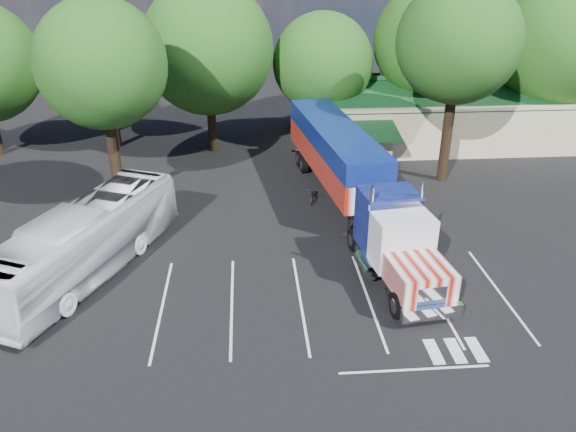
{
  "coord_description": "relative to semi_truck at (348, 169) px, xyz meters",
  "views": [
    {
      "loc": [
        -2.25,
        -27.78,
        14.93
      ],
      "look_at": [
        -0.2,
        -0.89,
        2.0
      ],
      "focal_mm": 35.0,
      "sensor_mm": 36.0,
      "label": 1
    }
  ],
  "objects": [
    {
      "name": "tree_row_e",
      "position": [
        9.13,
        14.0,
        5.37
      ],
      "size": [
        9.6,
        9.6,
        12.9
      ],
      "color": "black",
      "rests_on": "ground"
    },
    {
      "name": "tree_row_f",
      "position": [
        19.13,
        12.8,
        5.08
      ],
      "size": [
        10.4,
        10.4,
        13.0
      ],
      "color": "black",
      "rests_on": "ground"
    },
    {
      "name": "tree_row_c",
      "position": [
        -8.87,
        12.2,
        5.33
      ],
      "size": [
        10.0,
        10.0,
        13.05
      ],
      "color": "black",
      "rests_on": "ground"
    },
    {
      "name": "tree_near_left",
      "position": [
        -14.37,
        2.0,
        6.1
      ],
      "size": [
        7.6,
        7.6,
        12.65
      ],
      "color": "black",
      "rests_on": "ground"
    },
    {
      "name": "event_hall",
      "position": [
        9.87,
        13.81,
        -0.5
      ],
      "size": [
        24.2,
        14.12,
        5.55
      ],
      "color": "beige",
      "rests_on": "ground"
    },
    {
      "name": "tour_bus",
      "position": [
        -14.27,
        -6.59,
        -0.92
      ],
      "size": [
        7.86,
        13.03,
        3.59
      ],
      "primitive_type": "imported",
      "rotation": [
        0.0,
        0.0,
        -0.41
      ],
      "color": "silver",
      "rests_on": "ground"
    },
    {
      "name": "semi_truck",
      "position": [
        0.0,
        0.0,
        0.0
      ],
      "size": [
        5.74,
        23.06,
        4.79
      ],
      "rotation": [
        0.0,
        0.0,
        0.13
      ],
      "color": "black",
      "rests_on": "ground"
    },
    {
      "name": "tree_row_d",
      "position": [
        0.13,
        13.5,
        3.87
      ],
      "size": [
        8.0,
        8.0,
        10.6
      ],
      "color": "black",
      "rests_on": "ground"
    },
    {
      "name": "tree_near_right",
      "position": [
        7.63,
        4.5,
        6.75
      ],
      "size": [
        8.0,
        8.0,
        13.5
      ],
      "color": "black",
      "rests_on": "ground"
    },
    {
      "name": "ground",
      "position": [
        -3.87,
        -4.0,
        -2.71
      ],
      "size": [
        120.0,
        120.0,
        0.0
      ],
      "primitive_type": "plane",
      "color": "black",
      "rests_on": "ground"
    },
    {
      "name": "bicycle",
      "position": [
        -2.07,
        1.47,
        -2.21
      ],
      "size": [
        0.85,
        1.97,
        1.0
      ],
      "primitive_type": "imported",
      "rotation": [
        0.0,
        0.0,
        -0.1
      ],
      "color": "black",
      "rests_on": "ground"
    },
    {
      "name": "woman",
      "position": [
        0.3,
        -10.0,
        -1.87
      ],
      "size": [
        0.44,
        0.64,
        1.68
      ],
      "primitive_type": "imported",
      "rotation": [
        0.0,
        0.0,
        1.51
      ],
      "color": "black",
      "rests_on": "ground"
    },
    {
      "name": "tree_row_b",
      "position": [
        -16.87,
        13.8,
        4.42
      ],
      "size": [
        8.4,
        8.4,
        11.35
      ],
      "color": "black",
      "rests_on": "ground"
    },
    {
      "name": "silver_sedan",
      "position": [
        1.44,
        6.5,
        -2.07
      ],
      "size": [
        4.06,
        2.99,
        1.28
      ],
      "primitive_type": "imported",
      "rotation": [
        0.0,
        0.0,
        1.09
      ],
      "color": "#B8BCC1",
      "rests_on": "ground"
    }
  ]
}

